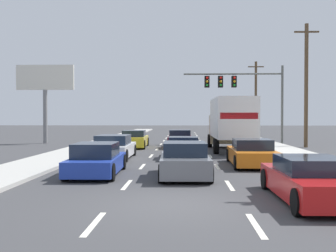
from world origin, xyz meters
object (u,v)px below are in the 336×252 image
at_px(car_maroon, 180,140).
at_px(car_red, 311,180).
at_px(car_navy, 183,148).
at_px(car_gray, 185,161).
at_px(car_blue, 97,160).
at_px(car_white, 114,148).
at_px(utility_pole_mid, 306,84).
at_px(car_yellow, 134,140).
at_px(car_orange, 252,154).
at_px(traffic_signal_mast, 236,86).
at_px(roadside_billboard, 45,86).
at_px(utility_pole_far, 256,98).
at_px(box_truck, 231,121).

relative_size(car_maroon, car_red, 0.88).
relative_size(car_navy, car_gray, 0.98).
xyz_separation_m(car_blue, car_navy, (3.37, 6.69, -0.04)).
height_order(car_white, car_gray, car_gray).
bearing_deg(utility_pole_mid, car_yellow, -177.36).
bearing_deg(car_yellow, utility_pole_mid, 2.64).
bearing_deg(car_orange, car_red, -87.85).
bearing_deg(car_yellow, car_blue, -88.94).
distance_m(car_gray, traffic_signal_mast, 20.21).
bearing_deg(car_white, car_yellow, 89.04).
height_order(car_blue, roadside_billboard, roadside_billboard).
xyz_separation_m(car_orange, traffic_signal_mast, (1.25, 15.58, 4.28)).
height_order(utility_pole_far, roadside_billboard, utility_pole_far).
bearing_deg(car_maroon, car_yellow, 177.78).
distance_m(car_navy, car_orange, 4.65).
xyz_separation_m(car_gray, utility_pole_mid, (8.95, 15.27, 4.07)).
height_order(car_yellow, car_orange, car_yellow).
distance_m(car_orange, traffic_signal_mast, 16.20).
bearing_deg(roadside_billboard, car_maroon, -21.54).
height_order(car_navy, utility_pole_far, utility_pole_far).
distance_m(box_truck, utility_pole_mid, 7.39).
bearing_deg(traffic_signal_mast, car_white, -122.90).
relative_size(car_blue, box_truck, 0.53).
distance_m(car_maroon, car_orange, 11.38).
distance_m(utility_pole_far, roadside_billboard, 24.14).
xyz_separation_m(car_maroon, car_red, (3.73, -18.81, -0.04)).
distance_m(car_white, car_red, 13.07).
bearing_deg(car_blue, car_yellow, 91.06).
bearing_deg(car_gray, car_red, -51.34).
bearing_deg(car_red, car_blue, 145.62).
height_order(car_gray, car_orange, car_gray).
bearing_deg(traffic_signal_mast, car_blue, -112.41).
xyz_separation_m(car_maroon, utility_pole_mid, (9.28, 0.71, 4.09)).
height_order(car_yellow, car_navy, car_yellow).
distance_m(box_truck, traffic_signal_mast, 8.14).
relative_size(car_navy, utility_pole_mid, 0.44).
relative_size(car_white, traffic_signal_mast, 0.56).
height_order(car_yellow, traffic_signal_mast, traffic_signal_mast).
relative_size(car_red, roadside_billboard, 0.69).
distance_m(car_white, car_maroon, 8.65).
bearing_deg(car_gray, car_yellow, 104.11).
bearing_deg(car_yellow, car_orange, -58.27).
bearing_deg(car_blue, car_maroon, 77.65).
bearing_deg(car_gray, utility_pole_mid, 59.63).
xyz_separation_m(car_navy, box_truck, (3.09, 4.66, 1.45)).
relative_size(car_white, car_maroon, 1.14).
bearing_deg(utility_pole_far, utility_pole_mid, -87.64).
bearing_deg(car_navy, utility_pole_far, 71.91).
bearing_deg(car_white, car_orange, -23.03).
relative_size(car_gray, car_red, 0.89).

